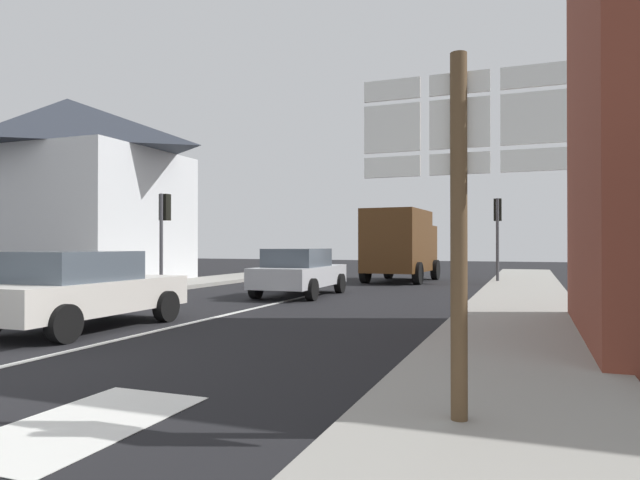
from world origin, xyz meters
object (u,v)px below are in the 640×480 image
object	(u,v)px
delivery_truck	(401,243)
route_sign_post	(459,196)
sedan_far	(299,271)
traffic_light_far_right	(498,221)
sedan_near	(81,289)
traffic_light_near_left	(164,219)

from	to	relation	value
delivery_truck	route_sign_post	xyz separation A→B (m)	(4.65, -18.89, 0.35)
delivery_truck	sedan_far	bearing A→B (deg)	-100.92
traffic_light_far_right	sedan_near	bearing A→B (deg)	-113.66
delivery_truck	traffic_light_near_left	bearing A→B (deg)	-129.63
sedan_near	traffic_light_near_left	size ratio (longest dim) A/B	1.26
sedan_near	delivery_truck	distance (m)	15.70
traffic_light_far_right	traffic_light_near_left	bearing A→B (deg)	-143.76
sedan_near	sedan_far	distance (m)	7.81
sedan_far	delivery_truck	xyz separation A→B (m)	(1.49, 7.72, 0.89)
sedan_near	route_sign_post	distance (m)	8.22
delivery_truck	route_sign_post	size ratio (longest dim) A/B	1.59
route_sign_post	traffic_light_near_left	world-z (taller)	traffic_light_near_left
delivery_truck	traffic_light_far_right	size ratio (longest dim) A/B	1.48
traffic_light_far_right	traffic_light_near_left	distance (m)	12.97
traffic_light_far_right	traffic_light_near_left	size ratio (longest dim) A/B	1.04
traffic_light_near_left	delivery_truck	bearing A→B (deg)	50.37
sedan_far	delivery_truck	bearing A→B (deg)	79.08
route_sign_post	traffic_light_far_right	size ratio (longest dim) A/B	0.93
sedan_near	sedan_far	bearing A→B (deg)	81.06
delivery_truck	traffic_light_far_right	xyz separation A→B (m)	(4.00, -0.13, 0.91)
delivery_truck	route_sign_post	distance (m)	19.46
route_sign_post	delivery_truck	bearing A→B (deg)	103.83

